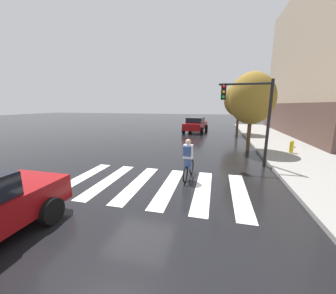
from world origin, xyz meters
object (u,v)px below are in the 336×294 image
(traffic_light_near, at_px, (251,108))
(street_tree_mid, at_px, (239,99))
(fire_hydrant, at_px, (292,147))
(street_tree_near, at_px, (252,99))
(cyclist, at_px, (188,159))
(sedan_mid, at_px, (196,124))

(traffic_light_near, bearing_deg, street_tree_mid, 87.35)
(fire_hydrant, distance_m, street_tree_near, 3.81)
(cyclist, relative_size, street_tree_mid, 0.32)
(traffic_light_near, height_order, street_tree_near, street_tree_near)
(traffic_light_near, height_order, street_tree_mid, street_tree_mid)
(fire_hydrant, height_order, street_tree_mid, street_tree_mid)
(traffic_light_near, bearing_deg, fire_hydrant, 44.53)
(cyclist, xyz_separation_m, street_tree_near, (3.17, 6.01, 2.57))
(sedan_mid, relative_size, street_tree_mid, 0.93)
(street_tree_mid, bearing_deg, traffic_light_near, -92.65)
(street_tree_mid, bearing_deg, fire_hydrant, -73.36)
(cyclist, xyz_separation_m, street_tree_mid, (3.16, 13.65, 2.72))
(sedan_mid, bearing_deg, cyclist, -85.15)
(cyclist, bearing_deg, sedan_mid, 94.85)
(sedan_mid, height_order, street_tree_near, street_tree_near)
(sedan_mid, height_order, traffic_light_near, traffic_light_near)
(cyclist, relative_size, fire_hydrant, 2.19)
(fire_hydrant, relative_size, street_tree_near, 0.15)
(fire_hydrant, height_order, street_tree_near, street_tree_near)
(traffic_light_near, relative_size, street_tree_mid, 0.80)
(traffic_light_near, height_order, fire_hydrant, traffic_light_near)
(sedan_mid, xyz_separation_m, cyclist, (1.25, -14.70, -0.01))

